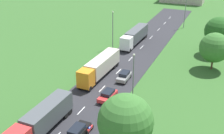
{
  "coord_description": "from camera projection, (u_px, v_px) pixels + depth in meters",
  "views": [
    {
      "loc": [
        19.36,
        -10.35,
        24.76
      ],
      "look_at": [
        -0.21,
        35.26,
        2.15
      ],
      "focal_mm": 46.96,
      "sensor_mm": 36.0,
      "label": 1
    }
  ],
  "objects": [
    {
      "name": "road",
      "position": [
        86.0,
        105.0,
        46.34
      ],
      "size": [
        10.0,
        140.0,
        0.06
      ],
      "primitive_type": "cube",
      "color": "#2B2B30",
      "rests_on": "ground"
    },
    {
      "name": "lane_marking_centre",
      "position": [
        75.0,
        117.0,
        43.38
      ],
      "size": [
        0.16,
        123.03,
        0.01
      ],
      "color": "white",
      "rests_on": "road"
    },
    {
      "name": "truck_lead",
      "position": [
        42.0,
        120.0,
        39.17
      ],
      "size": [
        2.61,
        12.19,
        3.51
      ],
      "color": "red",
      "rests_on": "road"
    },
    {
      "name": "truck_second",
      "position": [
        100.0,
        66.0,
        54.86
      ],
      "size": [
        2.81,
        13.05,
        3.54
      ],
      "color": "orange",
      "rests_on": "road"
    },
    {
      "name": "truck_third",
      "position": [
        135.0,
        36.0,
        71.47
      ],
      "size": [
        2.74,
        13.37,
        3.52
      ],
      "color": "white",
      "rests_on": "road"
    },
    {
      "name": "car_second",
      "position": [
        78.0,
        131.0,
        38.82
      ],
      "size": [
        1.85,
        4.48,
        1.56
      ],
      "color": "black",
      "rests_on": "road"
    },
    {
      "name": "car_third",
      "position": [
        108.0,
        95.0,
        47.59
      ],
      "size": [
        1.98,
        4.24,
        1.51
      ],
      "color": "red",
      "rests_on": "road"
    },
    {
      "name": "car_fourth",
      "position": [
        124.0,
        76.0,
        54.0
      ],
      "size": [
        1.84,
        4.05,
        1.56
      ],
      "color": "gray",
      "rests_on": "road"
    },
    {
      "name": "motorcycle_courier",
      "position": [
        90.0,
        129.0,
        39.86
      ],
      "size": [
        0.28,
        1.94,
        0.91
      ],
      "color": "black",
      "rests_on": "road"
    },
    {
      "name": "lamppost_second",
      "position": [
        133.0,
        74.0,
        46.4
      ],
      "size": [
        0.36,
        0.36,
        7.99
      ],
      "color": "slate",
      "rests_on": "ground"
    },
    {
      "name": "lamppost_third",
      "position": [
        113.0,
        28.0,
        67.72
      ],
      "size": [
        0.36,
        0.36,
        8.89
      ],
      "color": "slate",
      "rests_on": "ground"
    },
    {
      "name": "lamppost_fourth",
      "position": [
        185.0,
        11.0,
        82.65
      ],
      "size": [
        0.36,
        0.36,
        8.69
      ],
      "color": "slate",
      "rests_on": "ground"
    },
    {
      "name": "tree_oak",
      "position": [
        126.0,
        121.0,
        32.55
      ],
      "size": [
        6.37,
        6.37,
        8.94
      ],
      "color": "#513823",
      "rests_on": "ground"
    },
    {
      "name": "tree_birch",
      "position": [
        219.0,
        31.0,
        64.13
      ],
      "size": [
        6.24,
        6.24,
        8.47
      ],
      "color": "#513823",
      "rests_on": "ground"
    },
    {
      "name": "tree_maple",
      "position": [
        215.0,
        48.0,
        56.99
      ],
      "size": [
        5.88,
        5.88,
        7.51
      ],
      "color": "#513823",
      "rests_on": "ground"
    }
  ]
}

